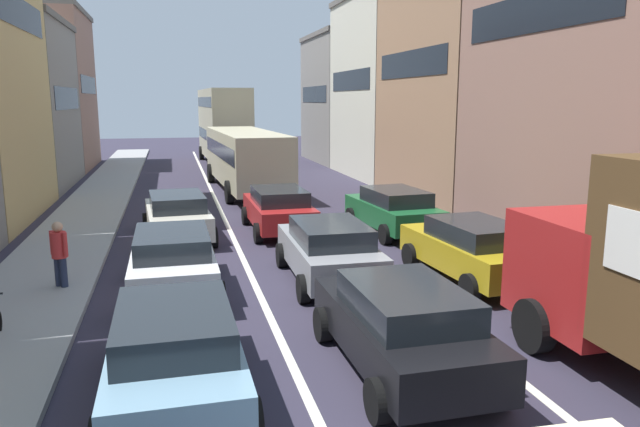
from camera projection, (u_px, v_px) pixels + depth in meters
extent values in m
cube|color=#999999|center=(82.00, 223.00, 21.11)|extent=(2.60, 64.00, 0.14)
cube|color=silver|center=(224.00, 219.00, 22.31)|extent=(0.16, 60.00, 0.01)
cube|color=silver|center=(313.00, 214.00, 23.11)|extent=(0.16, 60.00, 0.01)
cube|color=black|center=(21.00, 14.00, 21.23)|extent=(0.02, 7.04, 1.10)
cube|color=black|center=(68.00, 98.00, 30.17)|extent=(0.02, 7.04, 1.10)
cube|color=#936B5B|center=(30.00, 92.00, 37.65)|extent=(7.00, 8.70, 9.63)
cube|color=black|center=(89.00, 85.00, 38.40)|extent=(0.02, 7.04, 1.10)
cube|color=#66605B|center=(23.00, 10.00, 36.72)|extent=(7.20, 8.70, 0.30)
cube|color=gray|center=(361.00, 101.00, 42.93)|extent=(7.00, 8.70, 8.62)
cube|color=black|center=(314.00, 94.00, 42.02)|extent=(0.02, 7.04, 1.10)
cube|color=#66605B|center=(362.00, 36.00, 42.09)|extent=(7.20, 8.70, 0.30)
cube|color=beige|center=(408.00, 90.00, 34.42)|extent=(7.00, 8.70, 9.88)
cube|color=black|center=(350.00, 80.00, 33.50)|extent=(0.02, 7.04, 1.10)
cube|color=#9E7556|center=(486.00, 77.00, 25.96)|extent=(7.00, 8.70, 10.64)
cube|color=black|center=(410.00, 64.00, 25.03)|extent=(0.02, 7.04, 1.10)
cube|color=#936B5B|center=(639.00, 38.00, 17.42)|extent=(7.00, 8.70, 12.26)
cube|color=black|center=(534.00, 12.00, 16.47)|extent=(0.02, 7.04, 1.10)
cube|color=#A51E1E|center=(601.00, 270.00, 10.48)|extent=(2.42, 2.42, 1.90)
cube|color=black|center=(560.00, 234.00, 11.56)|extent=(2.02, 0.04, 0.70)
cylinder|color=black|center=(534.00, 326.00, 10.45)|extent=(0.31, 0.96, 0.96)
cube|color=black|center=(400.00, 331.00, 9.72)|extent=(1.86, 4.32, 0.70)
cube|color=#1E2328|center=(406.00, 302.00, 9.43)|extent=(1.62, 2.43, 0.52)
cylinder|color=black|center=(323.00, 324.00, 10.95)|extent=(0.23, 0.64, 0.64)
cylinder|color=black|center=(416.00, 315.00, 11.41)|extent=(0.23, 0.64, 0.64)
cylinder|color=black|center=(378.00, 401.00, 8.17)|extent=(0.23, 0.64, 0.64)
cylinder|color=black|center=(498.00, 385.00, 8.63)|extent=(0.23, 0.64, 0.64)
cube|color=#759EB7|center=(175.00, 357.00, 8.73)|extent=(1.83, 4.31, 0.70)
cube|color=#1E2328|center=(174.00, 326.00, 8.43)|extent=(1.60, 2.42, 0.52)
cylinder|color=black|center=(118.00, 347.00, 9.96)|extent=(0.23, 0.64, 0.64)
cylinder|color=black|center=(229.00, 336.00, 10.41)|extent=(0.23, 0.64, 0.64)
cylinder|color=black|center=(253.00, 422.00, 7.63)|extent=(0.23, 0.64, 0.64)
cube|color=gray|center=(328.00, 254.00, 14.55)|extent=(1.87, 4.33, 0.70)
cube|color=#1E2328|center=(330.00, 233.00, 14.25)|extent=(1.62, 2.43, 0.52)
cylinder|color=black|center=(281.00, 255.00, 15.81)|extent=(0.23, 0.64, 0.64)
cylinder|color=black|center=(348.00, 251.00, 16.22)|extent=(0.23, 0.64, 0.64)
cylinder|color=black|center=(303.00, 289.00, 13.01)|extent=(0.23, 0.64, 0.64)
cylinder|color=black|center=(384.00, 283.00, 13.42)|extent=(0.23, 0.64, 0.64)
cube|color=silver|center=(173.00, 265.00, 13.62)|extent=(1.82, 4.31, 0.70)
cube|color=#1E2328|center=(172.00, 243.00, 13.33)|extent=(1.60, 2.42, 0.52)
cylinder|color=black|center=(135.00, 265.00, 14.86)|extent=(0.22, 0.64, 0.64)
cylinder|color=black|center=(210.00, 260.00, 15.30)|extent=(0.22, 0.64, 0.64)
cylinder|color=black|center=(128.00, 303.00, 12.07)|extent=(0.22, 0.64, 0.64)
cylinder|color=black|center=(220.00, 296.00, 12.52)|extent=(0.22, 0.64, 0.64)
cube|color=#A51E1E|center=(278.00, 212.00, 19.98)|extent=(1.84, 4.32, 0.70)
cube|color=#1E2328|center=(279.00, 197.00, 19.68)|extent=(1.61, 2.42, 0.52)
cylinder|color=black|center=(245.00, 216.00, 21.21)|extent=(0.23, 0.64, 0.64)
cylinder|color=black|center=(296.00, 213.00, 21.66)|extent=(0.23, 0.64, 0.64)
cylinder|color=black|center=(258.00, 233.00, 18.43)|extent=(0.23, 0.64, 0.64)
cylinder|color=black|center=(316.00, 230.00, 18.88)|extent=(0.23, 0.64, 0.64)
cube|color=beige|center=(177.00, 219.00, 18.89)|extent=(2.08, 4.41, 0.70)
cube|color=#1E2328|center=(177.00, 202.00, 18.59)|extent=(1.74, 2.51, 0.52)
cylinder|color=black|center=(146.00, 222.00, 20.04)|extent=(0.26, 0.65, 0.64)
cylinder|color=black|center=(202.00, 219.00, 20.60)|extent=(0.26, 0.65, 0.64)
cylinder|color=black|center=(149.00, 242.00, 17.31)|extent=(0.26, 0.65, 0.64)
cylinder|color=black|center=(213.00, 237.00, 17.86)|extent=(0.26, 0.65, 0.64)
cube|color=#B29319|center=(471.00, 253.00, 14.66)|extent=(2.08, 4.41, 0.70)
cube|color=#1E2328|center=(477.00, 232.00, 14.36)|extent=(1.74, 2.51, 0.52)
cylinder|color=black|center=(410.00, 255.00, 15.81)|extent=(0.26, 0.65, 0.64)
cylinder|color=black|center=(471.00, 250.00, 16.36)|extent=(0.26, 0.65, 0.64)
cylinder|color=black|center=(470.00, 288.00, 13.08)|extent=(0.26, 0.65, 0.64)
cylinder|color=black|center=(541.00, 280.00, 13.63)|extent=(0.26, 0.65, 0.64)
cube|color=#19592D|center=(393.00, 213.00, 19.85)|extent=(2.09, 4.41, 0.70)
cube|color=#1E2328|center=(396.00, 197.00, 19.55)|extent=(1.74, 2.51, 0.52)
cylinder|color=black|center=(351.00, 217.00, 21.00)|extent=(0.26, 0.65, 0.64)
cylinder|color=black|center=(399.00, 214.00, 21.56)|extent=(0.26, 0.65, 0.64)
cylinder|color=black|center=(385.00, 234.00, 18.27)|extent=(0.26, 0.65, 0.64)
cylinder|color=black|center=(439.00, 230.00, 18.82)|extent=(0.26, 0.65, 0.64)
cube|color=#BFB793|center=(245.00, 156.00, 28.55)|extent=(2.99, 10.61, 2.40)
cube|color=black|center=(245.00, 149.00, 28.48)|extent=(2.99, 9.98, 0.70)
cylinder|color=black|center=(211.00, 173.00, 31.98)|extent=(0.35, 1.01, 1.00)
cylinder|color=black|center=(257.00, 172.00, 32.68)|extent=(0.35, 1.01, 1.00)
cylinder|color=black|center=(229.00, 192.00, 25.46)|extent=(0.35, 1.01, 1.00)
cylinder|color=black|center=(286.00, 190.00, 26.16)|extent=(0.35, 1.01, 1.00)
cube|color=#BFB793|center=(224.00, 140.00, 40.69)|extent=(2.82, 10.57, 2.40)
cube|color=black|center=(224.00, 134.00, 40.62)|extent=(2.83, 9.94, 0.70)
cube|color=#BFB793|center=(223.00, 106.00, 40.26)|extent=(2.82, 10.57, 2.16)
cube|color=black|center=(223.00, 102.00, 40.22)|extent=(2.83, 9.94, 0.64)
cylinder|color=black|center=(201.00, 153.00, 44.15)|extent=(0.33, 1.01, 1.00)
cylinder|color=black|center=(235.00, 152.00, 44.82)|extent=(0.33, 1.01, 1.00)
cylinder|color=black|center=(211.00, 162.00, 37.60)|extent=(0.33, 1.01, 1.00)
cylinder|color=black|center=(250.00, 161.00, 38.27)|extent=(0.33, 1.01, 1.00)
cylinder|color=#262D47|center=(64.00, 275.00, 13.69)|extent=(0.16, 0.16, 0.82)
cylinder|color=#262D47|center=(59.00, 274.00, 13.77)|extent=(0.16, 0.16, 0.82)
cylinder|color=red|center=(59.00, 245.00, 13.60)|extent=(0.34, 0.34, 0.60)
sphere|color=tan|center=(57.00, 227.00, 13.52)|extent=(0.24, 0.24, 0.24)
cylinder|color=red|center=(65.00, 245.00, 13.49)|extent=(0.10, 0.10, 0.55)
cylinder|color=red|center=(52.00, 242.00, 13.70)|extent=(0.10, 0.10, 0.55)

